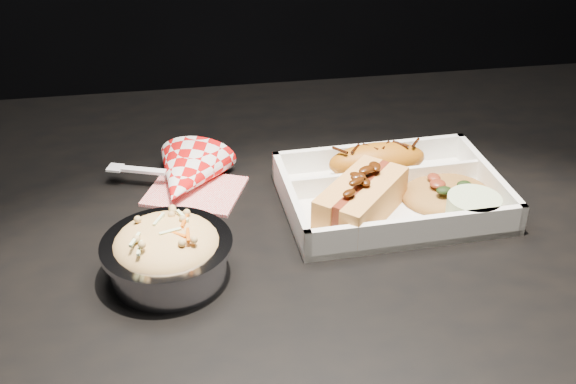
# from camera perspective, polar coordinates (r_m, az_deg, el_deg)

# --- Properties ---
(dining_table) EXTENTS (1.20, 0.80, 0.75)m
(dining_table) POSITION_cam_1_polar(r_m,az_deg,el_deg) (0.89, 2.55, -6.83)
(dining_table) COLOR black
(dining_table) RESTS_ON ground
(food_tray) EXTENTS (0.26, 0.19, 0.04)m
(food_tray) POSITION_cam_1_polar(r_m,az_deg,el_deg) (0.86, 8.10, -0.39)
(food_tray) COLOR white
(food_tray) RESTS_ON dining_table
(fried_pastry) EXTENTS (0.12, 0.05, 0.04)m
(fried_pastry) POSITION_cam_1_polar(r_m,az_deg,el_deg) (0.89, 7.06, 2.48)
(fried_pastry) COLOR #A95E10
(fried_pastry) RESTS_ON food_tray
(hotdog) EXTENTS (0.13, 0.13, 0.06)m
(hotdog) POSITION_cam_1_polar(r_m,az_deg,el_deg) (0.81, 5.82, -0.34)
(hotdog) COLOR #E79F4E
(hotdog) RESTS_ON food_tray
(fried_rice_mound) EXTENTS (0.11, 0.09, 0.03)m
(fried_rice_mound) POSITION_cam_1_polar(r_m,az_deg,el_deg) (0.86, 12.48, 0.42)
(fried_rice_mound) COLOR #A86F30
(fried_rice_mound) RESTS_ON food_tray
(cupcake_liner) EXTENTS (0.06, 0.06, 0.03)m
(cupcake_liner) POSITION_cam_1_polar(r_m,az_deg,el_deg) (0.83, 14.42, -1.31)
(cupcake_liner) COLOR #B9CE9C
(cupcake_liner) RESTS_ON food_tray
(foil_coleslaw_cup) EXTENTS (0.13, 0.13, 0.07)m
(foil_coleslaw_cup) POSITION_cam_1_polar(r_m,az_deg,el_deg) (0.74, -9.53, -4.64)
(foil_coleslaw_cup) COLOR silver
(foil_coleslaw_cup) RESTS_ON dining_table
(napkin_fork) EXTENTS (0.17, 0.14, 0.10)m
(napkin_fork) POSITION_cam_1_polar(r_m,az_deg,el_deg) (0.89, -8.07, 1.17)
(napkin_fork) COLOR red
(napkin_fork) RESTS_ON dining_table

